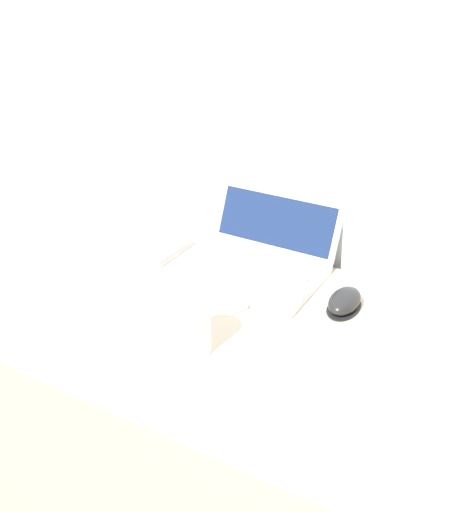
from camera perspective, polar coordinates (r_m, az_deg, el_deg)
The scene contains 6 objects.
wall_back at distance 1.35m, azimuth 5.87°, elevation 20.97°, with size 7.00×0.04×2.50m.
desk at distance 1.47m, azimuth -2.03°, elevation -17.68°, with size 1.43×0.64×0.73m.
laptop at distance 1.39m, azimuth 2.14°, elevation 0.66°, with size 0.32×0.32×0.21m.
drink_cup at distance 1.12m, azimuth -4.58°, elevation -6.57°, with size 0.08×0.08×0.22m.
computer_mouse at distance 1.27m, azimuth 10.15°, elevation -4.30°, with size 0.07×0.11×0.04m.
external_keyboard at distance 1.58m, azimuth -11.84°, elevation 1.94°, with size 0.41×0.14×0.02m.
Camera 1 is at (0.55, -0.55, 1.41)m, focal length 42.00 mm.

